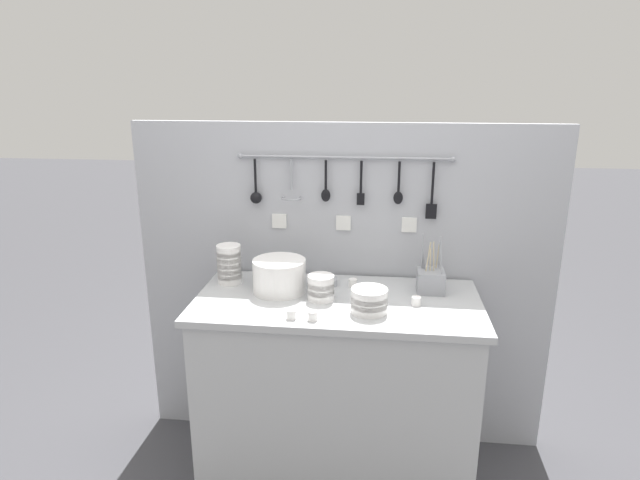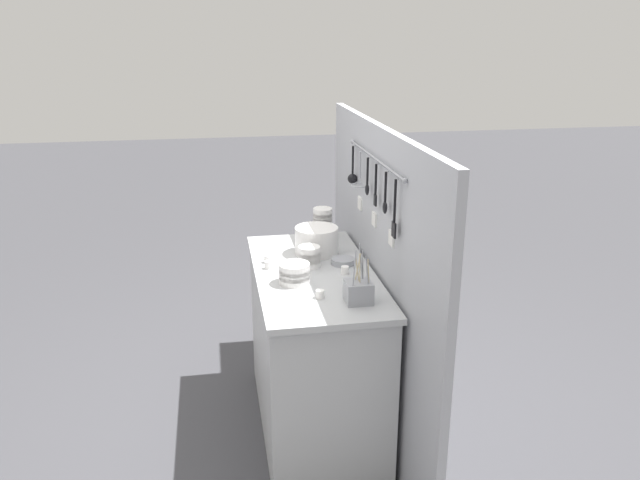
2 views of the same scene
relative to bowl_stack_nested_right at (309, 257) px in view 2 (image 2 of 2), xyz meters
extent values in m
plane|color=#424247|center=(0.07, 0.01, -0.97)|extent=(20.00, 20.00, 0.00)
cube|color=#B7BABC|center=(0.07, 0.01, -0.07)|extent=(1.25, 0.60, 0.03)
cube|color=#B7BABC|center=(0.07, 0.01, -0.53)|extent=(1.20, 0.58, 0.88)
cube|color=#A8AAB2|center=(0.07, 0.35, -0.14)|extent=(2.05, 0.04, 1.65)
cylinder|color=#93969E|center=(0.07, 0.32, 0.52)|extent=(0.98, 0.01, 0.01)
sphere|color=#93969E|center=(-0.42, 0.32, 0.52)|extent=(0.02, 0.02, 0.02)
sphere|color=#93969E|center=(0.56, 0.32, 0.52)|extent=(0.02, 0.02, 0.02)
cylinder|color=black|center=(-0.35, 0.30, 0.43)|extent=(0.01, 0.01, 0.17)
sphere|color=black|center=(-0.35, 0.30, 0.32)|extent=(0.06, 0.06, 0.06)
cylinder|color=#93969E|center=(-0.35, 0.32, 0.52)|extent=(0.01, 0.01, 0.02)
cylinder|color=#93969E|center=(-0.18, 0.30, 0.44)|extent=(0.01, 0.01, 0.14)
torus|color=#93969E|center=(-0.18, 0.30, 0.33)|extent=(0.10, 0.10, 0.01)
cylinder|color=#93969E|center=(-0.18, 0.32, 0.52)|extent=(0.00, 0.01, 0.02)
cylinder|color=black|center=(-0.01, 0.30, 0.44)|extent=(0.01, 0.01, 0.14)
ellipsoid|color=black|center=(-0.01, 0.30, 0.34)|extent=(0.04, 0.02, 0.06)
cylinder|color=#93969E|center=(-0.01, 0.32, 0.52)|extent=(0.01, 0.01, 0.02)
cylinder|color=black|center=(0.15, 0.30, 0.43)|extent=(0.01, 0.01, 0.15)
cube|color=black|center=(0.15, 0.30, 0.33)|extent=(0.04, 0.01, 0.06)
cylinder|color=#93969E|center=(0.15, 0.32, 0.52)|extent=(0.01, 0.01, 0.02)
cylinder|color=black|center=(0.33, 0.30, 0.44)|extent=(0.01, 0.01, 0.14)
ellipsoid|color=black|center=(0.33, 0.30, 0.34)|extent=(0.04, 0.02, 0.06)
cylinder|color=#93969E|center=(0.33, 0.32, 0.52)|extent=(0.01, 0.01, 0.02)
cylinder|color=black|center=(0.48, 0.30, 0.41)|extent=(0.01, 0.01, 0.20)
cube|color=black|center=(0.48, 0.30, 0.28)|extent=(0.05, 0.01, 0.07)
cylinder|color=#93969E|center=(0.48, 0.32, 0.52)|extent=(0.01, 0.01, 0.02)
cube|color=white|center=(-0.24, 0.33, 0.21)|extent=(0.07, 0.01, 0.07)
cube|color=white|center=(0.07, 0.33, 0.21)|extent=(0.07, 0.01, 0.07)
cube|color=white|center=(0.38, 0.33, 0.21)|extent=(0.07, 0.01, 0.07)
cylinder|color=white|center=(0.00, 0.00, -0.03)|extent=(0.12, 0.12, 0.05)
cylinder|color=white|center=(0.00, 0.00, 0.00)|extent=(0.12, 0.12, 0.05)
cylinder|color=white|center=(0.00, 0.00, 0.03)|extent=(0.12, 0.12, 0.05)
cylinder|color=white|center=(0.21, -0.11, -0.03)|extent=(0.15, 0.15, 0.05)
cylinder|color=white|center=(0.21, -0.11, 0.00)|extent=(0.15, 0.15, 0.05)
cylinder|color=white|center=(0.21, -0.11, 0.02)|extent=(0.15, 0.15, 0.05)
cylinder|color=white|center=(-0.45, 0.15, -0.03)|extent=(0.11, 0.11, 0.05)
cylinder|color=white|center=(-0.45, 0.15, 0.00)|extent=(0.11, 0.11, 0.05)
cylinder|color=white|center=(-0.45, 0.15, 0.02)|extent=(0.11, 0.11, 0.05)
cylinder|color=white|center=(-0.45, 0.15, 0.05)|extent=(0.11, 0.11, 0.05)
cylinder|color=white|center=(-0.45, 0.15, 0.08)|extent=(0.11, 0.11, 0.05)
cylinder|color=white|center=(-0.45, 0.15, 0.10)|extent=(0.11, 0.11, 0.05)
cylinder|color=white|center=(-0.20, 0.07, -0.05)|extent=(0.24, 0.24, 0.01)
cylinder|color=white|center=(-0.20, 0.07, -0.04)|extent=(0.24, 0.24, 0.01)
cylinder|color=white|center=(-0.20, 0.07, -0.03)|extent=(0.24, 0.24, 0.01)
cylinder|color=white|center=(-0.20, 0.07, -0.02)|extent=(0.24, 0.24, 0.01)
cylinder|color=white|center=(-0.20, 0.07, 0.00)|extent=(0.24, 0.24, 0.01)
cylinder|color=white|center=(-0.20, 0.07, 0.01)|extent=(0.24, 0.24, 0.01)
cylinder|color=white|center=(-0.20, 0.07, 0.02)|extent=(0.24, 0.24, 0.01)
cylinder|color=white|center=(-0.20, 0.07, 0.03)|extent=(0.24, 0.24, 0.01)
cylinder|color=white|center=(-0.20, 0.07, 0.04)|extent=(0.24, 0.24, 0.01)
cylinder|color=white|center=(-0.20, 0.07, 0.05)|extent=(0.24, 0.24, 0.01)
cylinder|color=white|center=(-0.20, 0.07, 0.07)|extent=(0.24, 0.24, 0.01)
cylinder|color=white|center=(-0.20, 0.07, 0.08)|extent=(0.24, 0.24, 0.01)
cylinder|color=white|center=(-0.20, 0.07, 0.09)|extent=(0.24, 0.24, 0.01)
cylinder|color=#93969E|center=(-0.01, 0.18, -0.04)|extent=(0.13, 0.13, 0.03)
cube|color=#93969E|center=(0.48, 0.15, -0.01)|extent=(0.12, 0.12, 0.10)
cylinder|color=#C6B793|center=(0.46, 0.14, 0.09)|extent=(0.03, 0.03, 0.18)
cylinder|color=#93969E|center=(0.44, 0.17, 0.10)|extent=(0.01, 0.03, 0.22)
cylinder|color=#C6B793|center=(0.49, 0.15, 0.09)|extent=(0.02, 0.01, 0.18)
cylinder|color=#93969E|center=(0.52, 0.18, 0.09)|extent=(0.01, 0.02, 0.18)
cylinder|color=#93969E|center=(0.45, 0.17, 0.08)|extent=(0.03, 0.03, 0.16)
cylinder|color=#C6B793|center=(0.47, 0.15, 0.07)|extent=(0.01, 0.03, 0.16)
cylinder|color=#C6B793|center=(0.51, 0.19, 0.08)|extent=(0.02, 0.02, 0.17)
cylinder|color=#93969E|center=(0.52, 0.12, 0.10)|extent=(0.02, 0.02, 0.22)
cylinder|color=#93969E|center=(0.44, 0.18, 0.09)|extent=(0.02, 0.01, 0.18)
cylinder|color=white|center=(0.41, -0.02, -0.04)|extent=(0.04, 0.04, 0.04)
cylinder|color=white|center=(0.13, 0.16, -0.04)|extent=(0.04, 0.04, 0.04)
cylinder|color=white|center=(-0.01, -0.21, -0.04)|extent=(0.04, 0.04, 0.04)
cylinder|color=white|center=(-0.10, -0.21, -0.04)|extent=(0.04, 0.04, 0.04)
camera|label=1|loc=(0.25, -2.15, 0.86)|focal=30.00mm
camera|label=2|loc=(3.01, -0.48, 1.12)|focal=35.00mm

